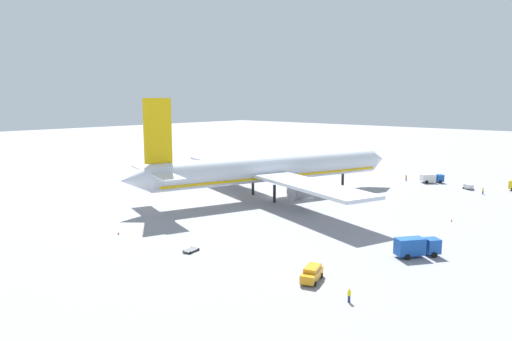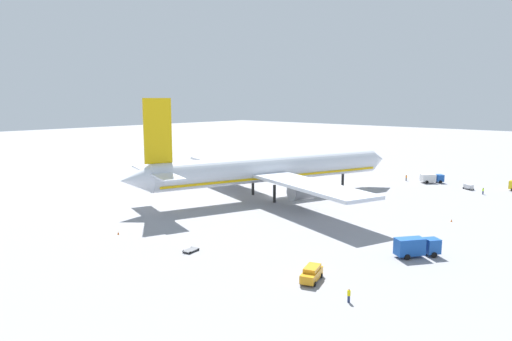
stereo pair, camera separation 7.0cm
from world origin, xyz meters
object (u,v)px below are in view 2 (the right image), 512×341
object	(u,v)px
airliner	(269,169)
baggage_cart_1	(468,187)
service_van	(312,273)
service_truck_1	(432,178)
traffic_cone_0	(238,168)
traffic_cone_2	(451,220)
traffic_cone_1	(160,179)
ground_worker_0	(483,191)
traffic_cone_3	(118,233)
baggage_cart_0	(191,250)
ground_worker_1	(349,295)
ground_worker_2	(406,178)
service_truck_2	(416,246)

from	to	relation	value
airliner	baggage_cart_1	world-z (taller)	airliner
service_van	airliner	bearing A→B (deg)	46.79
service_van	service_truck_1	bearing A→B (deg)	11.73
traffic_cone_0	traffic_cone_2	distance (m)	83.39
traffic_cone_1	ground_worker_0	bearing A→B (deg)	-61.36
baggage_cart_1	traffic_cone_3	world-z (taller)	baggage_cart_1
baggage_cart_0	ground_worker_1	distance (m)	28.26
service_van	baggage_cart_0	bearing A→B (deg)	98.18
airliner	ground_worker_2	distance (m)	48.12
traffic_cone_1	traffic_cone_2	size ratio (longest dim) A/B	1.00
airliner	ground_worker_1	distance (m)	60.09
service_truck_1	traffic_cone_0	distance (m)	63.03
ground_worker_1	service_truck_1	bearing A→B (deg)	15.90
service_truck_2	ground_worker_2	distance (m)	70.16
ground_worker_1	traffic_cone_3	distance (m)	45.18
ground_worker_2	traffic_cone_2	xyz separation A→B (m)	(-38.53, -26.98, -0.63)
ground_worker_2	traffic_cone_0	xyz separation A→B (m)	(-16.45, 53.43, -0.63)
traffic_cone_0	traffic_cone_2	bearing A→B (deg)	-105.35
baggage_cart_0	service_truck_1	bearing A→B (deg)	-2.59
baggage_cart_1	ground_worker_0	bearing A→B (deg)	-130.93
airliner	traffic_cone_0	distance (m)	49.26
service_truck_2	service_van	size ratio (longest dim) A/B	1.35
baggage_cart_1	ground_worker_1	size ratio (longest dim) A/B	1.95
ground_worker_2	traffic_cone_0	distance (m)	55.91
service_truck_2	traffic_cone_2	bearing A→B (deg)	8.06
service_truck_1	baggage_cart_0	distance (m)	86.21
ground_worker_0	traffic_cone_2	distance (m)	32.68
service_truck_1	ground_worker_0	bearing A→B (deg)	-114.76
traffic_cone_1	traffic_cone_2	distance (m)	82.03
service_truck_2	traffic_cone_0	distance (m)	96.06
service_truck_1	ground_worker_2	size ratio (longest dim) A/B	3.46
traffic_cone_0	ground_worker_0	bearing A→B (deg)	-82.29
airliner	baggage_cart_1	distance (m)	54.83
service_truck_2	service_truck_1	bearing A→B (deg)	19.97
ground_worker_0	ground_worker_2	distance (m)	23.94
baggage_cart_1	ground_worker_1	bearing A→B (deg)	-170.94
ground_worker_2	traffic_cone_1	world-z (taller)	ground_worker_2
baggage_cart_1	ground_worker_1	xyz separation A→B (m)	(-82.31, -13.13, 0.11)
service_van	ground_worker_2	world-z (taller)	service_van
traffic_cone_0	traffic_cone_3	distance (m)	81.33
ground_worker_2	traffic_cone_3	xyz separation A→B (m)	(-87.41, 13.69, -0.63)
service_truck_1	service_truck_2	world-z (taller)	service_truck_2
service_truck_2	service_van	xyz separation A→B (m)	(-18.54, 6.21, -0.62)
traffic_cone_0	traffic_cone_3	bearing A→B (deg)	-150.75
ground_worker_2	traffic_cone_3	distance (m)	88.48
service_truck_2	traffic_cone_2	world-z (taller)	service_truck_2
traffic_cone_1	traffic_cone_0	bearing A→B (deg)	-1.82
baggage_cart_1	traffic_cone_0	bearing A→B (deg)	101.52
baggage_cart_1	traffic_cone_2	xyz separation A→B (m)	(-36.70, -8.73, -0.49)
service_van	traffic_cone_0	world-z (taller)	service_van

